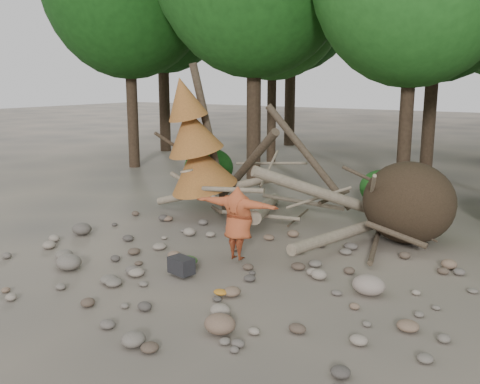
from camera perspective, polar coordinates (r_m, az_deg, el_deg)
The scene contains 13 objects.
ground at distance 11.00m, azimuth -2.59°, elevation -8.76°, with size 120.00×120.00×0.00m, color #514C44.
deadfall_pile at distance 13.52m, azimuth 15.10°, elevation -1.01°, with size 8.55×5.24×3.30m.
dead_conifer at distance 14.96m, azimuth -4.81°, elevation 5.10°, with size 2.06×2.16×4.35m.
bush_left at distance 19.61m, azimuth -3.35°, elevation 2.65°, with size 1.80×1.80×1.44m, color #164A13.
bush_mid at distance 17.28m, azimuth 14.93°, elevation 0.45°, with size 1.40×1.40×1.12m, color #1F5E1B.
frisbee_thrower at distance 11.42m, azimuth -0.22°, elevation -3.31°, with size 2.47×0.66×1.87m.
backpack at distance 10.90m, azimuth -6.27°, elevation -8.09°, with size 0.50×0.33×0.33m, color black.
cloth_green at distance 11.44m, azimuth -5.64°, elevation -7.50°, with size 0.47×0.39×0.18m, color #305923.
cloth_orange at distance 9.89m, azimuth -2.11°, elevation -10.90°, with size 0.26×0.22×0.10m, color #B06E1E.
boulder_front_left at distance 11.74m, azimuth -17.79°, elevation -7.14°, with size 0.55×0.49×0.33m, color #6A6258.
boulder_front_right at distance 8.57m, azimuth -2.16°, elevation -13.88°, with size 0.51×0.46×0.31m, color brown.
boulder_mid_right at distance 10.24m, azimuth 13.56°, elevation -9.61°, with size 0.61×0.55×0.37m, color gray.
boulder_mid_left at distance 14.21m, azimuth -16.53°, elevation -3.79°, with size 0.51×0.46×0.31m, color #575049.
Camera 1 is at (6.04, -8.33, 3.89)m, focal length 40.00 mm.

